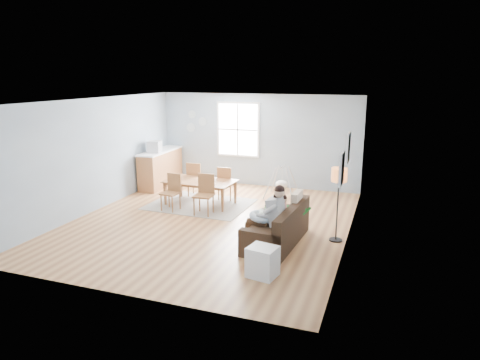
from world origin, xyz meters
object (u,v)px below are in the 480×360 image
at_px(chair_sw, 172,190).
at_px(counter, 161,168).
at_px(toddler, 279,209).
at_px(dining_table, 200,193).
at_px(chair_se, 205,191).
at_px(sofa, 279,230).
at_px(father, 269,214).
at_px(chair_ne, 226,181).
at_px(floor_lamp, 339,181).
at_px(monitor, 154,147).
at_px(baby_swing, 282,184).
at_px(storage_cube, 262,262).
at_px(chair_nw, 195,177).

xyz_separation_m(chair_sw, counter, (-1.45, 2.00, 0.04)).
distance_m(toddler, dining_table, 3.00).
bearing_deg(dining_table, chair_se, -53.80).
xyz_separation_m(toddler, chair_sw, (-2.95, 1.04, -0.14)).
xyz_separation_m(sofa, father, (-0.14, -0.26, 0.39)).
height_order(chair_ne, counter, counter).
bearing_deg(chair_ne, floor_lamp, -31.78).
xyz_separation_m(sofa, chair_ne, (-2.07, 2.43, 0.24)).
height_order(floor_lamp, chair_sw, floor_lamp).
bearing_deg(dining_table, floor_lamp, -18.14).
bearing_deg(monitor, sofa, -32.88).
bearing_deg(floor_lamp, counter, 153.65).
relative_size(sofa, floor_lamp, 1.31).
xyz_separation_m(father, chair_ne, (-1.94, 2.69, -0.15)).
height_order(floor_lamp, dining_table, floor_lamp).
relative_size(chair_ne, monitor, 2.22).
bearing_deg(chair_se, toddler, -26.30).
bearing_deg(father, baby_swing, 99.94).
bearing_deg(father, chair_se, 143.51).
bearing_deg(sofa, storage_cube, -86.19).
xyz_separation_m(chair_nw, baby_swing, (2.22, 0.72, -0.16)).
bearing_deg(toddler, sofa, -72.58).
distance_m(floor_lamp, baby_swing, 3.33).
bearing_deg(chair_nw, counter, 152.71).
xyz_separation_m(chair_se, baby_swing, (1.38, 1.97, -0.16)).
distance_m(toddler, monitor, 5.16).
bearing_deg(floor_lamp, chair_se, 167.43).
distance_m(storage_cube, chair_se, 3.50).
relative_size(father, chair_nw, 1.32).
height_order(toddler, baby_swing, toddler).
bearing_deg(chair_sw, toddler, -19.46).
bearing_deg(monitor, chair_nw, -15.56).
bearing_deg(toddler, chair_ne, 131.92).
height_order(monitor, baby_swing, monitor).
bearing_deg(baby_swing, sofa, -76.85).
xyz_separation_m(floor_lamp, chair_nw, (-4.01, 1.96, -0.69)).
relative_size(sofa, chair_se, 2.04).
distance_m(toddler, floor_lamp, 1.28).
distance_m(chair_se, monitor, 2.92).
bearing_deg(father, floor_lamp, 32.80).
bearing_deg(chair_ne, father, -54.30).
height_order(chair_se, chair_nw, chair_se).
relative_size(storage_cube, baby_swing, 0.62).
relative_size(dining_table, chair_ne, 1.96).
distance_m(storage_cube, chair_ne, 4.48).
bearing_deg(chair_ne, toddler, -48.08).
bearing_deg(floor_lamp, baby_swing, 123.70).
xyz_separation_m(storage_cube, chair_ne, (-2.17, 3.91, 0.26)).
distance_m(father, counter, 5.55).
relative_size(dining_table, chair_nw, 1.86).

